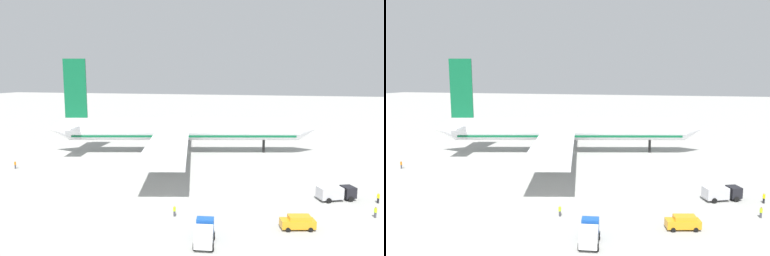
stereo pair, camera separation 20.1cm
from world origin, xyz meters
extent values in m
plane|color=#9E9E99|center=(0.00, 0.00, 0.00)|extent=(600.00, 600.00, 0.00)
cylinder|color=white|center=(0.00, 0.00, 6.59)|extent=(62.50, 20.48, 6.09)
cone|color=white|center=(32.92, 7.84, 6.59)|extent=(6.13, 6.94, 5.97)
cone|color=white|center=(-33.51, -7.98, 6.59)|extent=(7.27, 7.04, 5.79)
cube|color=#0C5933|center=(-28.60, -6.81, 17.60)|extent=(5.95, 1.88, 15.91)
cube|color=white|center=(-30.38, -1.48, 7.81)|extent=(6.45, 10.13, 0.36)
cube|color=white|center=(-27.79, -12.37, 7.81)|extent=(6.45, 10.13, 0.36)
cube|color=white|center=(-8.08, 20.36, 5.68)|extent=(17.39, 38.33, 0.70)
cylinder|color=slate|center=(-5.81, 15.15, 3.66)|extent=(5.45, 4.35, 3.33)
cube|color=white|center=(1.97, -21.81, 5.68)|extent=(17.39, 38.33, 0.70)
cylinder|color=slate|center=(1.64, -16.14, 3.38)|extent=(5.93, 4.99, 3.89)
cylinder|color=black|center=(21.38, 5.09, 1.77)|extent=(0.70, 0.70, 3.55)
cylinder|color=black|center=(-4.22, 4.18, 1.77)|extent=(0.70, 0.70, 3.55)
cylinder|color=black|center=(-1.89, -5.64, 1.77)|extent=(0.70, 0.70, 3.55)
cube|color=#0C5933|center=(0.00, 0.00, 4.92)|extent=(59.99, 19.60, 0.50)
cube|color=#194CA5|center=(16.51, -50.96, 1.62)|extent=(2.42, 1.75, 2.33)
cube|color=silver|center=(16.87, -53.56, 1.46)|extent=(2.63, 3.29, 2.01)
cube|color=black|center=(16.44, -50.45, 2.20)|extent=(1.87, 0.33, 1.03)
cylinder|color=black|center=(15.42, -51.26, 0.45)|extent=(0.42, 0.93, 0.90)
cylinder|color=black|center=(17.64, -50.95, 0.45)|extent=(0.42, 0.93, 0.90)
cylinder|color=black|center=(15.84, -54.34, 0.45)|extent=(0.42, 0.93, 0.90)
cylinder|color=black|center=(18.06, -54.04, 0.45)|extent=(0.42, 0.93, 0.90)
cube|color=black|center=(37.25, -30.40, 1.37)|extent=(2.67, 2.89, 1.85)
cube|color=#B2B2B7|center=(34.13, -31.77, 1.41)|extent=(4.52, 3.70, 1.92)
cube|color=black|center=(37.86, -30.14, 1.83)|extent=(0.86, 1.82, 0.81)
cylinder|color=black|center=(36.61, -29.41, 0.45)|extent=(0.94, 0.64, 0.90)
cylinder|color=black|center=(37.55, -31.54, 0.45)|extent=(0.94, 0.64, 0.90)
cylinder|color=black|center=(32.91, -31.04, 0.45)|extent=(0.94, 0.64, 0.90)
cylinder|color=black|center=(33.84, -33.17, 0.45)|extent=(0.94, 0.64, 0.90)
cube|color=orange|center=(28.33, -45.10, 0.87)|extent=(4.99, 2.94, 1.10)
cube|color=orange|center=(28.55, -45.05, 1.70)|extent=(3.31, 2.35, 0.55)
cylinder|color=black|center=(27.06, -46.38, 0.32)|extent=(0.67, 0.37, 0.64)
cylinder|color=black|center=(26.60, -44.59, 0.32)|extent=(0.67, 0.37, 0.64)
cylinder|color=black|center=(30.05, -45.62, 0.32)|extent=(0.67, 0.37, 0.64)
cylinder|color=black|center=(29.60, -43.83, 0.32)|extent=(0.67, 0.37, 0.64)
cylinder|color=#3F3F47|center=(-32.86, -26.26, 0.44)|extent=(0.44, 0.44, 0.88)
cylinder|color=orange|center=(-32.86, -26.26, 1.21)|extent=(0.55, 0.55, 0.66)
sphere|color=tan|center=(-32.86, -26.26, 1.66)|extent=(0.24, 0.24, 0.24)
cylinder|color=black|center=(41.83, -31.16, 0.44)|extent=(0.45, 0.45, 0.88)
cylinder|color=yellow|center=(41.83, -31.16, 1.21)|extent=(0.57, 0.57, 0.66)
sphere|color=tan|center=(41.83, -31.16, 1.65)|extent=(0.24, 0.24, 0.24)
cylinder|color=#3F3F47|center=(10.47, -44.66, 0.41)|extent=(0.45, 0.45, 0.83)
cylinder|color=#B2F219|center=(10.47, -44.66, 1.14)|extent=(0.57, 0.57, 0.62)
sphere|color=tan|center=(10.47, -44.66, 1.56)|extent=(0.22, 0.22, 0.22)
cylinder|color=#3F3F47|center=(39.83, -38.06, 0.42)|extent=(0.35, 0.35, 0.84)
cylinder|color=#B2F219|center=(39.83, -38.06, 1.16)|extent=(0.44, 0.44, 0.63)
sphere|color=#8C6647|center=(39.83, -38.06, 1.59)|extent=(0.23, 0.23, 0.23)
cone|color=orange|center=(-42.13, 36.80, 0.28)|extent=(0.36, 0.36, 0.55)
camera|label=1|loc=(25.44, -94.63, 21.08)|focal=33.81mm
camera|label=2|loc=(25.63, -94.58, 21.08)|focal=33.81mm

